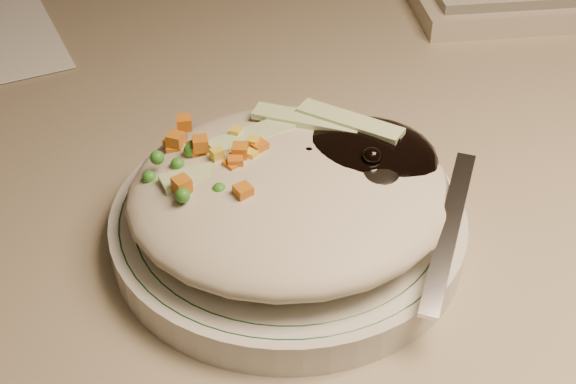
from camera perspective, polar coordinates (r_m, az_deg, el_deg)
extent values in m
cube|color=gray|center=(0.67, 0.67, 6.45)|extent=(1.40, 0.70, 0.04)
cylinder|color=silver|center=(0.49, 0.00, -2.35)|extent=(0.22, 0.22, 0.02)
torus|color=#144723|center=(0.49, 0.00, -1.47)|extent=(0.21, 0.21, 0.00)
torus|color=#144723|center=(0.49, 0.00, -1.47)|extent=(0.19, 0.19, 0.00)
ellipsoid|color=#BAB297|center=(0.47, 0.12, 0.02)|extent=(0.19, 0.18, 0.04)
ellipsoid|color=black|center=(0.49, 4.94, 2.21)|extent=(0.10, 0.09, 0.03)
ellipsoid|color=orange|center=(0.48, -5.63, 0.98)|extent=(0.08, 0.08, 0.02)
sphere|color=black|center=(0.48, 1.48, 2.57)|extent=(0.01, 0.01, 0.01)
sphere|color=black|center=(0.49, 4.64, 3.38)|extent=(0.01, 0.01, 0.01)
sphere|color=black|center=(0.48, 7.49, 3.57)|extent=(0.01, 0.01, 0.01)
sphere|color=black|center=(0.50, 6.23, 3.80)|extent=(0.01, 0.01, 0.01)
sphere|color=black|center=(0.47, 5.97, 2.48)|extent=(0.01, 0.01, 0.01)
sphere|color=black|center=(0.48, 4.57, 2.86)|extent=(0.01, 0.01, 0.01)
sphere|color=black|center=(0.49, 5.49, 3.73)|extent=(0.01, 0.01, 0.01)
cube|color=#C76916|center=(0.47, -6.26, 3.43)|extent=(0.01, 0.01, 0.01)
cube|color=#C76916|center=(0.46, -3.96, 1.06)|extent=(0.01, 0.01, 0.01)
cube|color=#C76916|center=(0.49, -8.01, 3.70)|extent=(0.01, 0.01, 0.01)
cube|color=#C76916|center=(0.47, -3.43, 2.92)|extent=(0.01, 0.01, 0.01)
cube|color=#C76916|center=(0.46, -3.75, 2.11)|extent=(0.01, 0.01, 0.01)
cube|color=#C76916|center=(0.50, -8.22, 3.19)|extent=(0.01, 0.01, 0.01)
cube|color=#C76916|center=(0.48, -6.54, 3.08)|extent=(0.01, 0.01, 0.01)
cube|color=#C76916|center=(0.46, -3.94, 1.76)|extent=(0.01, 0.01, 0.01)
cube|color=#C76916|center=(0.47, -2.08, 3.15)|extent=(0.01, 0.01, 0.01)
cube|color=#C76916|center=(0.49, -7.40, 4.90)|extent=(0.01, 0.01, 0.01)
cube|color=#C76916|center=(0.45, -7.57, 0.53)|extent=(0.01, 0.01, 0.01)
cube|color=#C76916|center=(0.44, -3.20, -0.01)|extent=(0.01, 0.01, 0.01)
cube|color=#C76916|center=(0.46, -8.24, 0.69)|extent=(0.01, 0.01, 0.01)
cube|color=#C76916|center=(0.49, -8.08, 2.92)|extent=(0.01, 0.01, 0.01)
sphere|color=#388C28|center=(0.47, -3.95, 2.30)|extent=(0.01, 0.01, 0.01)
sphere|color=#388C28|center=(0.44, -7.49, -0.24)|extent=(0.01, 0.01, 0.01)
sphere|color=#388C28|center=(0.47, -7.85, 1.95)|extent=(0.01, 0.01, 0.01)
sphere|color=#388C28|center=(0.47, -9.29, 2.43)|extent=(0.01, 0.01, 0.01)
sphere|color=#388C28|center=(0.48, -4.39, 2.57)|extent=(0.01, 0.01, 0.01)
sphere|color=#388C28|center=(0.46, -2.98, 0.01)|extent=(0.01, 0.01, 0.01)
sphere|color=#388C28|center=(0.47, -5.68, 1.46)|extent=(0.01, 0.01, 0.01)
sphere|color=#388C28|center=(0.46, -6.22, -0.13)|extent=(0.01, 0.01, 0.01)
sphere|color=#388C28|center=(0.47, -9.82, 1.02)|extent=(0.01, 0.01, 0.01)
sphere|color=#388C28|center=(0.48, -6.70, 3.21)|extent=(0.01, 0.01, 0.01)
sphere|color=#388C28|center=(0.48, -6.94, 2.95)|extent=(0.01, 0.01, 0.01)
sphere|color=#388C28|center=(0.46, -7.58, 0.70)|extent=(0.01, 0.01, 0.01)
sphere|color=#388C28|center=(0.45, -4.91, 0.15)|extent=(0.01, 0.01, 0.01)
sphere|color=#388C28|center=(0.49, -1.96, 3.89)|extent=(0.01, 0.01, 0.01)
cube|color=yellow|center=(0.48, -4.54, 2.56)|extent=(0.01, 0.01, 0.01)
cube|color=yellow|center=(0.47, -2.64, 2.57)|extent=(0.01, 0.01, 0.01)
cube|color=yellow|center=(0.48, -5.87, 2.59)|extent=(0.01, 0.01, 0.01)
cube|color=yellow|center=(0.47, -5.08, 2.69)|extent=(0.01, 0.01, 0.01)
cube|color=yellow|center=(0.47, -5.63, 1.31)|extent=(0.01, 0.01, 0.01)
cube|color=yellow|center=(0.47, -2.50, 3.49)|extent=(0.01, 0.01, 0.01)
cube|color=yellow|center=(0.49, -3.74, 4.19)|extent=(0.01, 0.01, 0.01)
cube|color=yellow|center=(0.47, -4.48, 1.36)|extent=(0.01, 0.01, 0.01)
cube|color=#B2D18C|center=(0.49, -1.97, 4.27)|extent=(0.07, 0.04, 0.00)
cube|color=#B2D18C|center=(0.50, 1.33, 5.18)|extent=(0.07, 0.05, 0.00)
cube|color=#B2D18C|center=(0.46, -4.96, 1.58)|extent=(0.07, 0.03, 0.00)
cube|color=#B2D18C|center=(0.49, 4.42, 5.05)|extent=(0.06, 0.06, 0.00)
cube|color=#B2D18C|center=(0.46, 0.86, 0.77)|extent=(0.07, 0.02, 0.00)
ellipsoid|color=silver|center=(0.47, 6.07, 1.46)|extent=(0.05, 0.06, 0.01)
cube|color=silver|center=(0.45, 11.36, -2.70)|extent=(0.07, 0.10, 0.03)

